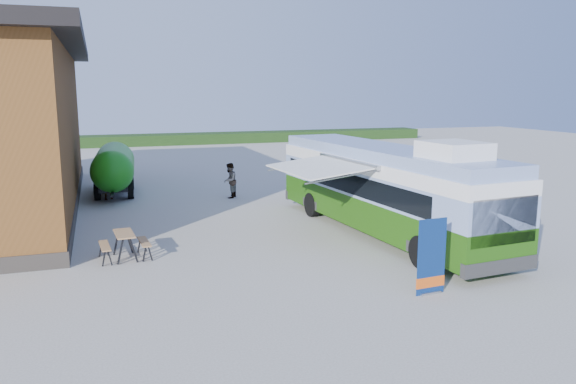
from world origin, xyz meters
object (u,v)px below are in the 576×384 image
object	(u,v)px
banner	(431,264)
slurry_tanker	(114,167)
person_b	(230,181)
bus	(384,186)
person_a	(108,183)
picnic_table	(124,239)

from	to	relation	value
banner	slurry_tanker	bearing A→B (deg)	108.36
banner	person_b	bearing A→B (deg)	93.23
bus	banner	world-z (taller)	bus
person_a	slurry_tanker	world-z (taller)	slurry_tanker
bus	person_a	xyz separation A→B (m)	(-9.50, 10.28, -0.99)
bus	slurry_tanker	bearing A→B (deg)	124.14
banner	person_a	distance (m)	18.01
bus	person_b	size ratio (longest dim) A/B	7.14
person_a	person_b	xyz separation A→B (m)	(5.70, -1.58, 0.06)
banner	picnic_table	xyz separation A→B (m)	(-7.44, 5.81, -0.20)
picnic_table	person_a	distance (m)	10.48
picnic_table	slurry_tanker	bearing A→B (deg)	85.30
banner	person_b	xyz separation A→B (m)	(-1.99, 14.70, 0.04)
bus	person_b	distance (m)	9.53
bus	person_b	bearing A→B (deg)	109.07
picnic_table	person_a	size ratio (longest dim) A/B	0.98
banner	person_b	world-z (taller)	banner
person_a	slurry_tanker	distance (m)	1.39
picnic_table	person_b	bearing A→B (deg)	54.19
person_b	slurry_tanker	xyz separation A→B (m)	(-5.37, 2.77, 0.57)
bus	person_a	size ratio (longest dim) A/B	7.70
bus	person_b	xyz separation A→B (m)	(-3.79, 8.69, -0.93)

